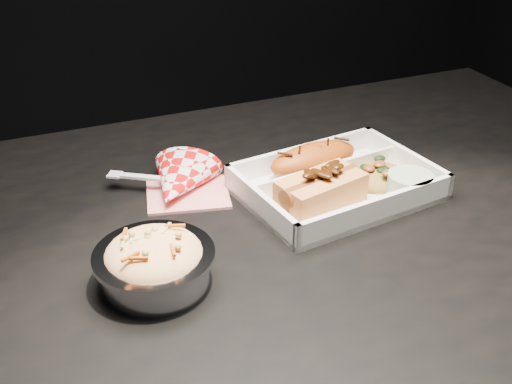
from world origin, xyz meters
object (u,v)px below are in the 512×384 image
Objects in this scene: food_tray at (336,187)px; foil_coleslaw_cup at (154,261)px; dining_table at (289,280)px; fried_pastry at (313,159)px; hotdog at (321,189)px; napkin_fork at (178,183)px.

foil_coleslaw_cup is at bearing -168.14° from food_tray.
foil_coleslaw_cup is (-0.28, -0.10, 0.02)m from food_tray.
food_tray is (0.09, 0.05, 0.10)m from dining_table.
fried_pastry reaches higher than dining_table.
food_tray is 2.05× the size of foil_coleslaw_cup.
fried_pastry is at bearing 54.92° from hotdog.
foil_coleslaw_cup is at bearing -178.42° from hotdog.
fried_pastry reaches higher than food_tray.
napkin_fork is at bearing 130.33° from dining_table.
hotdog is 0.77× the size of napkin_fork.
dining_table is 8.64× the size of fried_pastry.
hotdog reaches higher than dining_table.
foil_coleslaw_cup is (-0.19, -0.05, 0.12)m from dining_table.
dining_table is 0.20m from napkin_fork.
dining_table is 4.42× the size of food_tray.
foil_coleslaw_cup is at bearing -150.64° from fried_pastry.
napkin_fork reaches higher than fried_pastry.
hotdog is 0.94× the size of foil_coleslaw_cup.
foil_coleslaw_cup reaches higher than dining_table.
foil_coleslaw_cup is (-0.24, -0.07, -0.00)m from hotdog.
hotdog is at bearing -111.27° from fried_pastry.
fried_pastry is 0.19m from napkin_fork.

